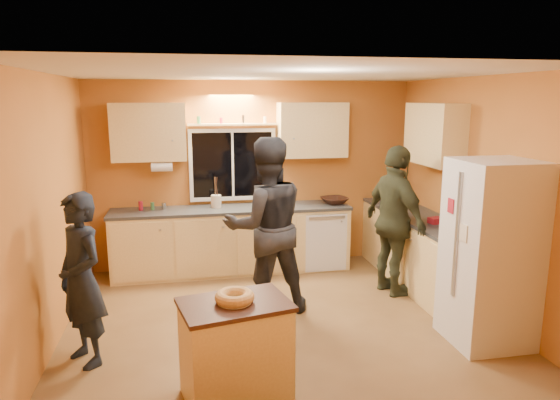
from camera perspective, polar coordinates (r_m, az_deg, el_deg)
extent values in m
plane|color=brown|center=(5.53, 0.16, -13.67)|extent=(4.50, 4.50, 0.00)
cube|color=#C07331|center=(7.06, -3.00, 2.92)|extent=(4.50, 0.04, 2.60)
cube|color=#C07331|center=(3.25, 7.12, -7.59)|extent=(4.50, 0.04, 2.60)
cube|color=#C07331|center=(5.18, -25.05, -1.34)|extent=(0.04, 4.00, 2.60)
cube|color=#C07331|center=(5.97, 21.87, 0.50)|extent=(0.04, 4.00, 2.60)
cube|color=white|center=(5.01, 0.17, 14.31)|extent=(4.50, 4.00, 0.02)
cube|color=black|center=(6.99, -5.44, 4.04)|extent=(1.10, 0.02, 0.90)
cube|color=white|center=(6.97, -5.43, 4.02)|extent=(1.20, 0.04, 1.00)
cube|color=#D6B670|center=(6.77, -14.77, 7.51)|extent=(0.95, 0.33, 0.75)
cube|color=#D6B670|center=(6.99, 3.71, 7.98)|extent=(0.95, 0.33, 0.75)
cube|color=#D6B670|center=(6.49, 17.23, 7.22)|extent=(0.33, 1.00, 0.75)
cylinder|color=silver|center=(6.69, -13.35, 3.70)|extent=(0.27, 0.12, 0.12)
cube|color=#D6B670|center=(6.91, -5.45, -4.69)|extent=(3.20, 0.60, 0.86)
cube|color=#282B2D|center=(6.80, -5.53, -1.05)|extent=(3.24, 0.62, 0.04)
cube|color=#D6B670|center=(7.48, 12.39, -3.66)|extent=(0.60, 0.60, 0.86)
cube|color=#282B2D|center=(7.38, 12.54, -0.28)|extent=(0.62, 0.62, 0.04)
cube|color=#D6B670|center=(6.45, 16.62, -6.35)|extent=(0.60, 1.80, 0.86)
cube|color=#282B2D|center=(6.33, 16.86, -2.47)|extent=(0.62, 1.84, 0.04)
cube|color=silver|center=(5.22, 22.93, -5.62)|extent=(0.72, 0.70, 1.80)
cube|color=#D6B670|center=(4.14, -5.09, -16.89)|extent=(0.89, 0.68, 0.78)
cube|color=black|center=(3.97, -5.19, -11.81)|extent=(0.93, 0.73, 0.04)
torus|color=tan|center=(3.94, -5.21, -10.97)|extent=(0.31, 0.31, 0.09)
imported|color=black|center=(4.80, -21.76, -8.47)|extent=(0.64, 0.68, 1.57)
imported|color=black|center=(5.49, -1.61, -3.01)|extent=(1.02, 0.83, 1.96)
imported|color=#2E3220|center=(6.15, 13.01, -2.36)|extent=(0.66, 1.14, 1.82)
imported|color=black|center=(7.07, 6.25, -0.05)|extent=(0.43, 0.43, 0.09)
cylinder|color=beige|center=(6.83, -7.31, -0.14)|extent=(0.14, 0.14, 0.17)
imported|color=gray|center=(5.85, 18.88, -2.14)|extent=(0.31, 0.29, 0.27)
cube|color=maroon|center=(6.21, 17.37, -2.24)|extent=(0.18, 0.15, 0.07)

